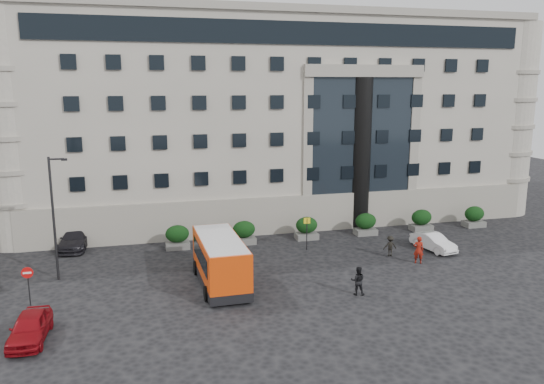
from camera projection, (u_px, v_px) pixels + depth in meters
The scene contains 21 objects.
ground at pixel (250, 279), 34.33m from camera, with size 120.00×120.00×0.00m, color black.
civic_building at pixel (261, 118), 54.88m from camera, with size 44.00×24.00×18.00m, color #9F9A8D.
entrance_column at pixel (360, 154), 45.73m from camera, with size 1.80×1.80×13.00m, color black.
hedge_a at pixel (177, 237), 40.57m from camera, with size 1.80×1.26×1.84m.
hedge_b at pixel (244, 232), 41.84m from camera, with size 1.80×1.26×1.84m.
hedge_c at pixel (307, 228), 43.11m from camera, with size 1.80×1.26×1.84m.
hedge_d at pixel (366, 224), 44.37m from camera, with size 1.80×1.26×1.84m.
hedge_e at pixel (421, 220), 45.64m from camera, with size 1.80×1.26×1.84m.
hedge_f at pixel (474, 216), 46.90m from camera, with size 1.80×1.26×1.84m.
street_lamp at pixel (54, 214), 33.40m from camera, with size 1.16×0.18×8.00m.
bus_stop_sign at pixel (307, 228), 40.07m from camera, with size 0.50×0.08×2.52m.
no_entry_sign at pixel (28, 278), 29.85m from camera, with size 0.64×0.16×2.32m.
minibus at pixel (220, 259), 33.05m from camera, with size 2.88×7.33×3.04m.
red_truck at pixel (39, 219), 44.52m from camera, with size 2.87×4.93×2.50m.
parked_car_a at pixel (30, 327), 25.97m from camera, with size 1.63×4.06×1.38m, color maroon.
parked_car_c at pixel (75, 239), 40.76m from camera, with size 1.99×4.90×1.42m, color black.
parked_car_d at pixel (54, 226), 44.39m from camera, with size 2.52×5.46×1.52m, color black.
white_taxi at pixel (433, 242), 40.23m from camera, with size 1.36×3.91×1.29m, color white.
pedestrian_a at pixel (419, 250), 37.22m from camera, with size 0.71×0.47×1.96m, color maroon.
pedestrian_b at pixel (358, 281), 31.64m from camera, with size 0.85×0.67×1.76m, color black.
pedestrian_c at pixel (390, 246), 38.85m from camera, with size 0.99×0.57×1.53m, color black.
Camera 1 is at (-6.68, -31.86, 12.37)m, focal length 35.00 mm.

